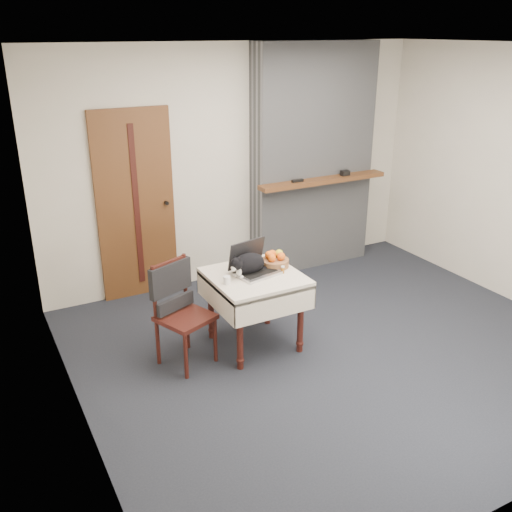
{
  "coord_description": "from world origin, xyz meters",
  "views": [
    {
      "loc": [
        -2.78,
        -3.64,
        2.72
      ],
      "look_at": [
        -0.64,
        0.37,
        0.9
      ],
      "focal_mm": 40.0,
      "sensor_mm": 36.0,
      "label": 1
    }
  ],
  "objects": [
    {
      "name": "chair",
      "position": [
        -1.32,
        0.51,
        0.59
      ],
      "size": [
        0.53,
        0.53,
        0.92
      ],
      "rotation": [
        0.0,
        0.0,
        0.38
      ],
      "color": "#3E1410",
      "rests_on": "ground"
    },
    {
      "name": "chimney",
      "position": [
        0.9,
        1.85,
        1.3
      ],
      "size": [
        1.62,
        0.48,
        2.6
      ],
      "color": "gray",
      "rests_on": "ground"
    },
    {
      "name": "desk_clutter",
      "position": [
        -0.48,
        0.41,
        0.7
      ],
      "size": [
        0.13,
        0.02,
        0.01
      ],
      "primitive_type": "cube",
      "rotation": [
        0.0,
        0.0,
        0.07
      ],
      "color": "black",
      "rests_on": "side_table"
    },
    {
      "name": "door",
      "position": [
        -1.2,
        1.97,
        1.0
      ],
      "size": [
        0.82,
        0.1,
        2.0
      ],
      "color": "brown",
      "rests_on": "ground"
    },
    {
      "name": "ground",
      "position": [
        0.0,
        0.0,
        0.0
      ],
      "size": [
        4.5,
        4.5,
        0.0
      ],
      "primitive_type": "plane",
      "color": "black",
      "rests_on": "ground"
    },
    {
      "name": "cat",
      "position": [
        -0.65,
        0.47,
        0.79
      ],
      "size": [
        0.46,
        0.28,
        0.22
      ],
      "rotation": [
        0.0,
        0.0,
        0.36
      ],
      "color": "black",
      "rests_on": "side_table"
    },
    {
      "name": "side_table",
      "position": [
        -0.62,
        0.42,
        0.59
      ],
      "size": [
        0.78,
        0.78,
        0.7
      ],
      "color": "#3E1410",
      "rests_on": "ground"
    },
    {
      "name": "laptop",
      "position": [
        -0.61,
        0.48,
        0.77
      ],
      "size": [
        0.44,
        0.39,
        0.28
      ],
      "rotation": [
        0.0,
        0.0,
        0.2
      ],
      "color": "#B7B7BC",
      "rests_on": "side_table"
    },
    {
      "name": "pill_bottle",
      "position": [
        -0.39,
        0.33,
        0.73
      ],
      "size": [
        0.03,
        0.03,
        0.07
      ],
      "color": "#955612",
      "rests_on": "side_table"
    },
    {
      "name": "cream_jar",
      "position": [
        -0.92,
        0.36,
        0.73
      ],
      "size": [
        0.06,
        0.06,
        0.07
      ],
      "primitive_type": "cylinder",
      "color": "white",
      "rests_on": "side_table"
    },
    {
      "name": "fruit_basket",
      "position": [
        -0.37,
        0.5,
        0.76
      ],
      "size": [
        0.25,
        0.25,
        0.14
      ],
      "color": "olive",
      "rests_on": "side_table"
    },
    {
      "name": "room_shell",
      "position": [
        0.0,
        0.46,
        1.76
      ],
      "size": [
        4.52,
        4.01,
        2.61
      ],
      "color": "beige",
      "rests_on": "ground"
    }
  ]
}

